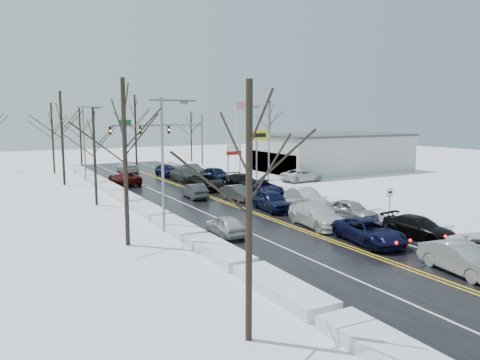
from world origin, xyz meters
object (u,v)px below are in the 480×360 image
traffic_signal_mast (168,133)px  oncoming_car_0 (194,198)px  tires_plus_sign (257,139)px  dealership_building (332,152)px  flagpole (237,128)px

traffic_signal_mast → oncoming_car_0: traffic_signal_mast is taller
tires_plus_sign → oncoming_car_0: tires_plus_sign is taller
dealership_building → oncoming_car_0: (-25.54, -10.82, -2.66)m
tires_plus_sign → oncoming_car_0: bearing=-143.8°
traffic_signal_mast → flagpole: flagpole is taller
dealership_building → oncoming_car_0: dealership_building is taller
dealership_building → oncoming_car_0: bearing=-157.0°
traffic_signal_mast → oncoming_car_0: bearing=-103.5°
tires_plus_sign → flagpole: 14.79m
tires_plus_sign → oncoming_car_0: 15.75m
flagpole → dealership_building: flagpole is taller
flagpole → oncoming_car_0: size_ratio=2.39×
oncoming_car_0 → tires_plus_sign: bearing=-140.6°
dealership_building → oncoming_car_0: size_ratio=4.88×
tires_plus_sign → dealership_building: tires_plus_sign is taller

